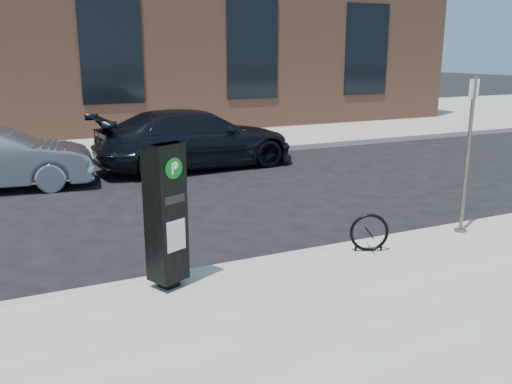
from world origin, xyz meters
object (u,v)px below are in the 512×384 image
parking_kiosk (166,210)px  bike_rack (369,233)px  sign_pole (467,157)px  car_dark (196,139)px

parking_kiosk → bike_rack: parking_kiosk is taller
parking_kiosk → sign_pole: 4.73m
parking_kiosk → sign_pole: (4.72, 0.05, 0.24)m
sign_pole → parking_kiosk: bearing=172.2°
bike_rack → car_dark: 7.21m
bike_rack → car_dark: car_dark is taller
bike_rack → car_dark: (-0.04, 7.21, 0.33)m
car_dark → parking_kiosk: bearing=154.9°
parking_kiosk → bike_rack: (2.89, -0.05, -0.68)m
parking_kiosk → sign_pole: sign_pole is taller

